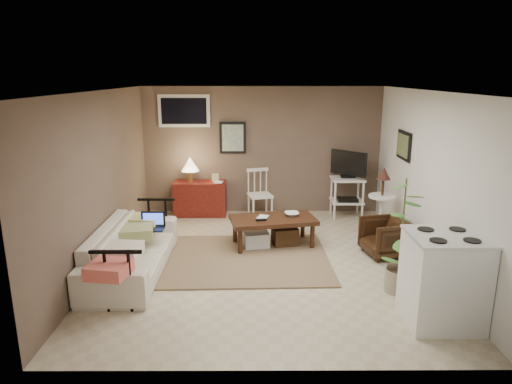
{
  "coord_description": "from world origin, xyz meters",
  "views": [
    {
      "loc": [
        -0.14,
        -6.1,
        2.61
      ],
      "look_at": [
        -0.12,
        0.35,
        0.94
      ],
      "focal_mm": 32.0,
      "sensor_mm": 36.0,
      "label": 1
    }
  ],
  "objects_px": {
    "spindle_chair": "(260,195)",
    "side_table": "(382,194)",
    "sofa": "(131,242)",
    "red_console": "(199,195)",
    "coffee_table": "(272,229)",
    "potted_plant": "(402,232)",
    "stove": "(443,279)",
    "armchair": "(385,235)",
    "tv_stand": "(348,182)"
  },
  "relations": [
    {
      "from": "red_console",
      "to": "stove",
      "type": "relative_size",
      "value": 1.12
    },
    {
      "from": "potted_plant",
      "to": "stove",
      "type": "distance_m",
      "value": 0.8
    },
    {
      "from": "spindle_chair",
      "to": "potted_plant",
      "type": "distance_m",
      "value": 3.48
    },
    {
      "from": "sofa",
      "to": "red_console",
      "type": "height_order",
      "value": "red_console"
    },
    {
      "from": "red_console",
      "to": "spindle_chair",
      "type": "bearing_deg",
      "value": -7.33
    },
    {
      "from": "sofa",
      "to": "coffee_table",
      "type": "bearing_deg",
      "value": -63.97
    },
    {
      "from": "armchair",
      "to": "spindle_chair",
      "type": "bearing_deg",
      "value": -148.32
    },
    {
      "from": "red_console",
      "to": "sofa",
      "type": "bearing_deg",
      "value": -103.31
    },
    {
      "from": "spindle_chair",
      "to": "armchair",
      "type": "distance_m",
      "value": 2.62
    },
    {
      "from": "side_table",
      "to": "sofa",
      "type": "bearing_deg",
      "value": -159.89
    },
    {
      "from": "red_console",
      "to": "spindle_chair",
      "type": "distance_m",
      "value": 1.16
    },
    {
      "from": "spindle_chair",
      "to": "stove",
      "type": "xyz_separation_m",
      "value": [
        1.91,
        -3.75,
        0.07
      ]
    },
    {
      "from": "red_console",
      "to": "stove",
      "type": "bearing_deg",
      "value": -51.91
    },
    {
      "from": "side_table",
      "to": "potted_plant",
      "type": "distance_m",
      "value": 1.98
    },
    {
      "from": "sofa",
      "to": "tv_stand",
      "type": "xyz_separation_m",
      "value": [
        3.39,
        2.48,
        0.23
      ]
    },
    {
      "from": "red_console",
      "to": "armchair",
      "type": "bearing_deg",
      "value": -34.12
    },
    {
      "from": "sofa",
      "to": "spindle_chair",
      "type": "relative_size",
      "value": 2.43
    },
    {
      "from": "tv_stand",
      "to": "side_table",
      "type": "xyz_separation_m",
      "value": [
        0.34,
        -1.11,
        0.06
      ]
    },
    {
      "from": "coffee_table",
      "to": "spindle_chair",
      "type": "distance_m",
      "value": 1.51
    },
    {
      "from": "side_table",
      "to": "stove",
      "type": "height_order",
      "value": "side_table"
    },
    {
      "from": "tv_stand",
      "to": "stove",
      "type": "bearing_deg",
      "value": -85.85
    },
    {
      "from": "red_console",
      "to": "potted_plant",
      "type": "relative_size",
      "value": 0.77
    },
    {
      "from": "red_console",
      "to": "side_table",
      "type": "xyz_separation_m",
      "value": [
        3.12,
        -1.22,
        0.34
      ]
    },
    {
      "from": "side_table",
      "to": "tv_stand",
      "type": "bearing_deg",
      "value": 106.99
    },
    {
      "from": "potted_plant",
      "to": "tv_stand",
      "type": "bearing_deg",
      "value": 90.75
    },
    {
      "from": "side_table",
      "to": "armchair",
      "type": "bearing_deg",
      "value": -100.38
    },
    {
      "from": "side_table",
      "to": "potted_plant",
      "type": "xyz_separation_m",
      "value": [
        -0.3,
        -1.96,
        0.05
      ]
    },
    {
      "from": "tv_stand",
      "to": "armchair",
      "type": "distance_m",
      "value": 1.95
    },
    {
      "from": "sofa",
      "to": "red_console",
      "type": "bearing_deg",
      "value": -13.31
    },
    {
      "from": "coffee_table",
      "to": "armchair",
      "type": "xyz_separation_m",
      "value": [
        1.65,
        -0.37,
        0.04
      ]
    },
    {
      "from": "coffee_table",
      "to": "side_table",
      "type": "height_order",
      "value": "side_table"
    },
    {
      "from": "stove",
      "to": "armchair",
      "type": "bearing_deg",
      "value": 92.45
    },
    {
      "from": "red_console",
      "to": "side_table",
      "type": "height_order",
      "value": "side_table"
    },
    {
      "from": "red_console",
      "to": "tv_stand",
      "type": "relative_size",
      "value": 0.9
    },
    {
      "from": "sofa",
      "to": "armchair",
      "type": "xyz_separation_m",
      "value": [
        3.59,
        0.57,
        -0.12
      ]
    },
    {
      "from": "tv_stand",
      "to": "coffee_table",
      "type": "bearing_deg",
      "value": -133.49
    },
    {
      "from": "red_console",
      "to": "tv_stand",
      "type": "xyz_separation_m",
      "value": [
        2.78,
        -0.11,
        0.27
      ]
    },
    {
      "from": "coffee_table",
      "to": "spindle_chair",
      "type": "height_order",
      "value": "spindle_chair"
    },
    {
      "from": "spindle_chair",
      "to": "side_table",
      "type": "distance_m",
      "value": 2.27
    },
    {
      "from": "spindle_chair",
      "to": "tv_stand",
      "type": "relative_size",
      "value": 0.73
    },
    {
      "from": "tv_stand",
      "to": "side_table",
      "type": "distance_m",
      "value": 1.17
    },
    {
      "from": "red_console",
      "to": "side_table",
      "type": "bearing_deg",
      "value": -21.36
    },
    {
      "from": "side_table",
      "to": "potted_plant",
      "type": "bearing_deg",
      "value": -98.71
    },
    {
      "from": "coffee_table",
      "to": "sofa",
      "type": "distance_m",
      "value": 2.16
    },
    {
      "from": "spindle_chair",
      "to": "coffee_table",
      "type": "bearing_deg",
      "value": -83.23
    },
    {
      "from": "coffee_table",
      "to": "red_console",
      "type": "relative_size",
      "value": 1.24
    },
    {
      "from": "sofa",
      "to": "potted_plant",
      "type": "height_order",
      "value": "potted_plant"
    },
    {
      "from": "red_console",
      "to": "potted_plant",
      "type": "distance_m",
      "value": 4.27
    },
    {
      "from": "sofa",
      "to": "stove",
      "type": "bearing_deg",
      "value": -109.67
    },
    {
      "from": "spindle_chair",
      "to": "tv_stand",
      "type": "bearing_deg",
      "value": 1.42
    }
  ]
}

